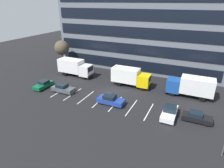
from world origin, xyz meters
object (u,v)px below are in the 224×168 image
Objects in this scene: box_truck_blue at (191,86)px; sedan_forest at (44,84)px; box_truck_white at (75,67)px; bare_tree at (62,48)px; box_truck_yellow at (130,76)px; sedan_black at (197,117)px; sedan_navy at (111,100)px; sedan_white at (170,112)px; sedan_charcoal at (63,88)px.

sedan_forest is (-25.75, -8.01, -1.36)m from box_truck_blue.
box_truck_white is 1.19× the size of bare_tree.
sedan_black is (12.62, -7.59, -1.32)m from box_truck_yellow.
sedan_navy is 0.66× the size of bare_tree.
sedan_white reaches higher than sedan_charcoal.
box_truck_yellow is 14.78m from sedan_black.
box_truck_white reaches higher than box_truck_blue.
sedan_forest is 14.40m from sedan_navy.
bare_tree is (-32.03, 11.68, 4.19)m from sedan_black.
bare_tree is at bearing 147.18° from sedan_navy.
bare_tree is at bearing 111.34° from sedan_forest.
bare_tree reaches higher than sedan_navy.
box_truck_white is 23.50m from sedan_white.
sedan_white is at bearing 1.11° from sedan_navy.
sedan_forest is at bearing -179.01° from sedan_charcoal.
sedan_forest is 1.02× the size of sedan_black.
sedan_white is 1.12× the size of sedan_forest.
sedan_forest is at bearing -151.60° from box_truck_yellow.
sedan_charcoal is at bearing -159.47° from box_truck_blue.
sedan_charcoal reaches higher than sedan_black.
sedan_black is at bearing 2.81° from sedan_navy.
sedan_forest is at bearing -162.72° from box_truck_blue.
bare_tree is at bearing 127.74° from sedan_charcoal.
box_truck_yellow is 1.70× the size of sedan_white.
sedan_white is (-2.03, -8.10, -1.28)m from box_truck_blue.
sedan_white is 31.17m from bare_tree.
sedan_black is 0.59× the size of bare_tree.
sedan_black is at bearing -78.31° from box_truck_blue.
sedan_forest is (-1.70, -8.05, -1.38)m from box_truck_white.
box_truck_yellow reaches higher than sedan_charcoal.
sedan_charcoal is (-10.15, -7.88, -1.26)m from box_truck_yellow.
sedan_white is (9.00, -8.05, -1.23)m from box_truck_yellow.
box_truck_white is at bearing 146.77° from sedan_navy.
box_truck_blue is 1.81× the size of sedan_charcoal.
sedan_forest is 0.91× the size of sedan_navy.
sedan_black is at bearing 0.72° from sedan_charcoal.
box_truck_yellow is 1.93× the size of sedan_black.
bare_tree is (-30.45, 4.04, 2.82)m from box_truck_blue.
bare_tree reaches higher than box_truck_white.
sedan_navy is (-11.35, -8.28, -1.29)m from box_truck_blue.
box_truck_yellow is 1.74× the size of sedan_navy.
sedan_navy reaches higher than sedan_charcoal.
box_truck_blue is at bearing -7.55° from bare_tree.
sedan_charcoal is 0.65× the size of bare_tree.
sedan_white is 19.15m from sedan_charcoal.
sedan_black is 34.35m from bare_tree.
box_truck_blue is 1.98× the size of sedan_black.
bare_tree reaches higher than sedan_white.
box_truck_white reaches higher than sedan_white.
box_truck_white is 8.05m from bare_tree.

